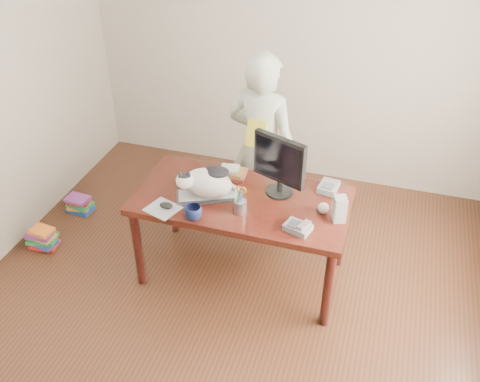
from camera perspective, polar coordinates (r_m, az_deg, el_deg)
name	(u,v)px	position (r m, az deg, el deg)	size (l,w,h in m)	color
room	(213,173)	(3.18, -2.94, 1.95)	(4.50, 4.50, 4.50)	black
desk	(245,208)	(4.14, 0.53, -1.83)	(1.60, 0.80, 0.75)	black
keyboard	(209,195)	(4.00, -3.35, -0.46)	(0.51, 0.36, 0.03)	black
cat	(206,182)	(3.93, -3.62, 0.96)	(0.44, 0.35, 0.27)	white
monitor	(280,163)	(3.90, 4.24, 3.01)	(0.41, 0.27, 0.48)	black
pen_cup	(240,205)	(3.81, 0.02, -1.52)	(0.11, 0.11, 0.23)	#9C9CA2
mousepad	(163,209)	(3.92, -8.24, -1.88)	(0.28, 0.26, 0.01)	#A6ABB1
mouse	(166,205)	(3.92, -7.88, -1.52)	(0.12, 0.09, 0.04)	black
coffee_mug	(193,213)	(3.78, -5.03, -2.32)	(0.13, 0.13, 0.10)	black
phone	(298,227)	(3.70, 6.25, -3.84)	(0.21, 0.18, 0.08)	slate
speaker	(340,209)	(3.79, 10.57, -1.87)	(0.11, 0.12, 0.19)	#949496
baseball	(324,208)	(3.87, 8.90, -1.80)	(0.08, 0.08, 0.08)	white
book_stack	(231,173)	(4.21, -0.92, 1.95)	(0.23, 0.18, 0.08)	#4D1614
calculator	(329,187)	(4.12, 9.43, 0.43)	(0.16, 0.20, 0.05)	slate
person	(261,147)	(4.46, 2.31, 4.67)	(0.61, 0.40, 1.67)	white
held_book	(256,134)	(4.21, 1.76, 6.11)	(0.17, 0.12, 0.22)	gold
book_pile_a	(43,238)	(4.96, -20.31, -4.73)	(0.27, 0.22, 0.18)	red
book_pile_b	(80,204)	(5.30, -16.74, -1.36)	(0.26, 0.20, 0.15)	#183C95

